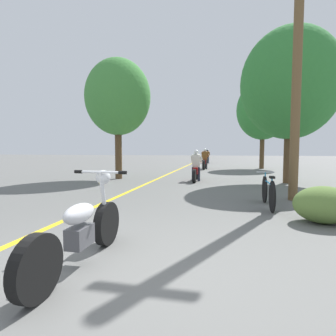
# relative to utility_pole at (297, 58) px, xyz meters

# --- Properties ---
(ground_plane) EXTENTS (120.00, 120.00, 0.00)m
(ground_plane) POSITION_rel_utility_pole_xyz_m (-3.22, -5.02, -3.80)
(ground_plane) COLOR #60605E
(lane_stripe_center) EXTENTS (0.14, 48.00, 0.01)m
(lane_stripe_center) POSITION_rel_utility_pole_xyz_m (-4.92, 7.07, -3.79)
(lane_stripe_center) COLOR yellow
(lane_stripe_center) RESTS_ON ground
(utility_pole) EXTENTS (1.10, 0.24, 7.41)m
(utility_pole) POSITION_rel_utility_pole_xyz_m (0.00, 0.00, 0.00)
(utility_pole) COLOR brown
(utility_pole) RESTS_ON ground
(roadside_tree_right_near) EXTENTS (3.91, 3.52, 6.30)m
(roadside_tree_right_near) POSITION_rel_utility_pole_xyz_m (0.72, 3.91, 0.25)
(roadside_tree_right_near) COLOR #513A23
(roadside_tree_right_near) RESTS_ON ground
(roadside_tree_right_far) EXTENTS (3.71, 3.34, 6.37)m
(roadside_tree_right_far) POSITION_rel_utility_pole_xyz_m (0.88, 12.40, 0.42)
(roadside_tree_right_far) COLOR #513A23
(roadside_tree_right_far) RESTS_ON ground
(roadside_tree_left) EXTENTS (3.08, 2.77, 5.61)m
(roadside_tree_left) POSITION_rel_utility_pole_xyz_m (-6.75, 3.99, 0.02)
(roadside_tree_left) COLOR #513A23
(roadside_tree_left) RESTS_ON ground
(roadside_bush) EXTENTS (1.10, 0.88, 0.70)m
(roadside_bush) POSITION_rel_utility_pole_xyz_m (-0.01, -2.31, -3.45)
(roadside_bush) COLOR #5B7A38
(roadside_bush) RESTS_ON ground
(motorcycle_foreground) EXTENTS (0.76, 2.09, 1.10)m
(motorcycle_foreground) POSITION_rel_utility_pole_xyz_m (-3.53, -4.88, -3.36)
(motorcycle_foreground) COLOR black
(motorcycle_foreground) RESTS_ON ground
(motorcycle_rider_lead) EXTENTS (0.50, 2.00, 1.38)m
(motorcycle_rider_lead) POSITION_rel_utility_pole_xyz_m (-3.05, 3.86, -3.28)
(motorcycle_rider_lead) COLOR black
(motorcycle_rider_lead) RESTS_ON ground
(motorcycle_rider_mid) EXTENTS (0.50, 2.13, 1.46)m
(motorcycle_rider_mid) POSITION_rel_utility_pole_xyz_m (-3.16, 11.08, -3.25)
(motorcycle_rider_mid) COLOR black
(motorcycle_rider_mid) RESTS_ON ground
(motorcycle_rider_far) EXTENTS (0.50, 2.16, 1.40)m
(motorcycle_rider_far) POSITION_rel_utility_pole_xyz_m (-3.43, 18.83, -3.28)
(motorcycle_rider_far) COLOR black
(motorcycle_rider_far) RESTS_ON ground
(bicycle_parked) EXTENTS (0.44, 1.78, 0.82)m
(bicycle_parked) POSITION_rel_utility_pole_xyz_m (-0.82, -1.07, -3.42)
(bicycle_parked) COLOR black
(bicycle_parked) RESTS_ON ground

